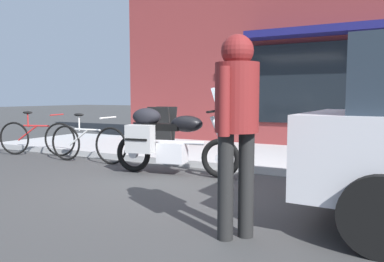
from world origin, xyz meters
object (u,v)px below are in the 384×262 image
object	(u,v)px
touring_motorcycle	(167,138)
parked_bicycle	(87,143)
pedestrian_walking	(237,111)
sandwich_board_sign	(162,127)
second_bicycle_by_cafe	(37,137)

from	to	relation	value
touring_motorcycle	parked_bicycle	size ratio (longest dim) A/B	1.20
touring_motorcycle	pedestrian_walking	distance (m)	2.88
sandwich_board_sign	second_bicycle_by_cafe	xyz separation A→B (m)	(-2.10, -1.69, -0.19)
touring_motorcycle	parked_bicycle	distance (m)	1.97
touring_motorcycle	pedestrian_walking	world-z (taller)	pedestrian_walking
sandwich_board_sign	touring_motorcycle	bearing A→B (deg)	-56.34
parked_bicycle	touring_motorcycle	bearing A→B (deg)	-8.09
pedestrian_walking	second_bicycle_by_cafe	size ratio (longest dim) A/B	1.03
sandwich_board_sign	second_bicycle_by_cafe	world-z (taller)	sandwich_board_sign
sandwich_board_sign	pedestrian_walking	bearing A→B (deg)	-50.93
parked_bicycle	pedestrian_walking	world-z (taller)	pedestrian_walking
pedestrian_walking	second_bicycle_by_cafe	xyz separation A→B (m)	(-5.47, 2.46, -0.74)
pedestrian_walking	sandwich_board_sign	size ratio (longest dim) A/B	1.97
touring_motorcycle	sandwich_board_sign	size ratio (longest dim) A/B	2.34
parked_bicycle	pedestrian_walking	bearing A→B (deg)	-30.69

